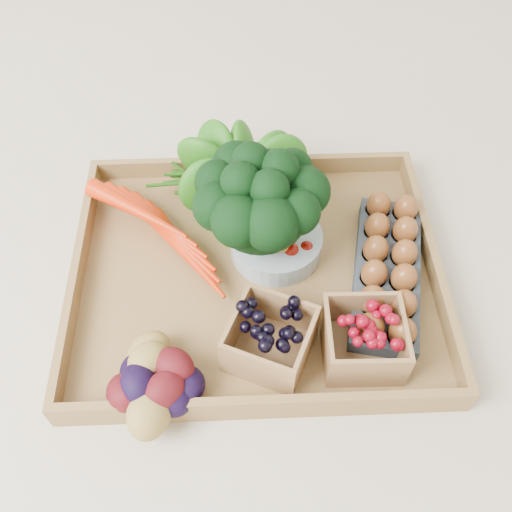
{
  "coord_description": "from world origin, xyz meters",
  "views": [
    {
      "loc": [
        -0.02,
        -0.51,
        0.73
      ],
      "look_at": [
        0.0,
        0.0,
        0.06
      ],
      "focal_mm": 40.0,
      "sensor_mm": 36.0,
      "label": 1
    }
  ],
  "objects_px": {
    "tray": "(256,276)",
    "egg_carton": "(386,274)",
    "broccoli": "(260,225)",
    "cherry_bowl": "(276,243)"
  },
  "relations": [
    {
      "from": "broccoli",
      "to": "cherry_bowl",
      "type": "distance_m",
      "value": 0.06
    },
    {
      "from": "broccoli",
      "to": "egg_carton",
      "type": "distance_m",
      "value": 0.2
    },
    {
      "from": "tray",
      "to": "egg_carton",
      "type": "height_order",
      "value": "egg_carton"
    },
    {
      "from": "egg_carton",
      "to": "cherry_bowl",
      "type": "bearing_deg",
      "value": 171.0
    },
    {
      "from": "broccoli",
      "to": "tray",
      "type": "bearing_deg",
      "value": -100.72
    },
    {
      "from": "tray",
      "to": "broccoli",
      "type": "height_order",
      "value": "broccoli"
    },
    {
      "from": "broccoli",
      "to": "egg_carton",
      "type": "relative_size",
      "value": 0.7
    },
    {
      "from": "tray",
      "to": "egg_carton",
      "type": "bearing_deg",
      "value": -5.77
    },
    {
      "from": "tray",
      "to": "egg_carton",
      "type": "xyz_separation_m",
      "value": [
        0.2,
        -0.02,
        0.02
      ]
    },
    {
      "from": "tray",
      "to": "broccoli",
      "type": "xyz_separation_m",
      "value": [
        0.01,
        0.04,
        0.08
      ]
    }
  ]
}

